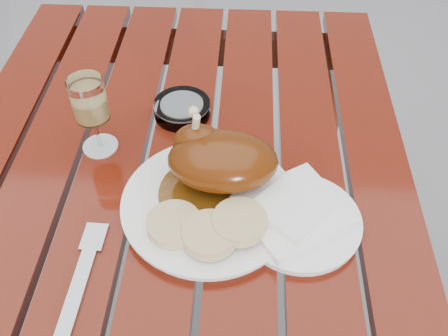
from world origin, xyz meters
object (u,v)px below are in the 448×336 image
Objects in this scene: table at (185,307)px; wine_glass at (93,116)px; ashtray at (182,109)px; side_plate at (299,222)px; dinner_plate at (209,204)px.

table is 8.23× the size of wine_glass.
wine_glass is 1.37× the size of ashtray.
wine_glass is 0.38m from side_plate.
dinner_plate is at bearing -73.17° from ashtray.
ashtray is (-0.07, 0.22, 0.00)m from dinner_plate.
dinner_plate reaches higher than table.
dinner_plate reaches higher than side_plate.
wine_glass is at bearing -144.58° from ashtray.
wine_glass is 0.18m from ashtray.
table is 0.48m from wine_glass.
wine_glass is at bearing 155.96° from side_plate.
table is 6.32× the size of side_plate.
wine_glass reaches higher than table.
dinner_plate is at bearing -32.14° from wine_glass.
dinner_plate is 1.90× the size of wine_glass.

